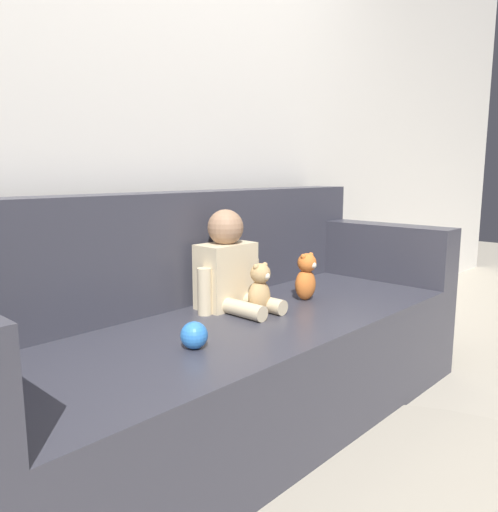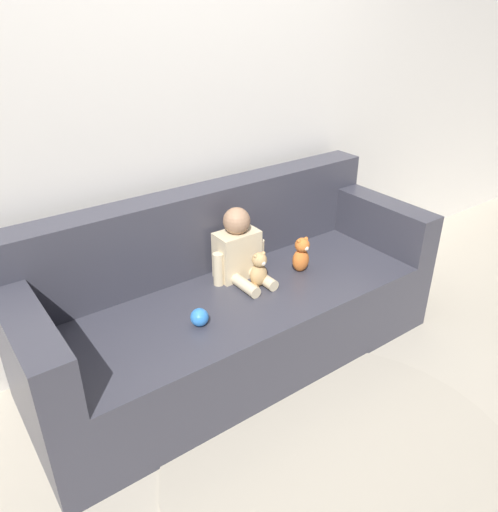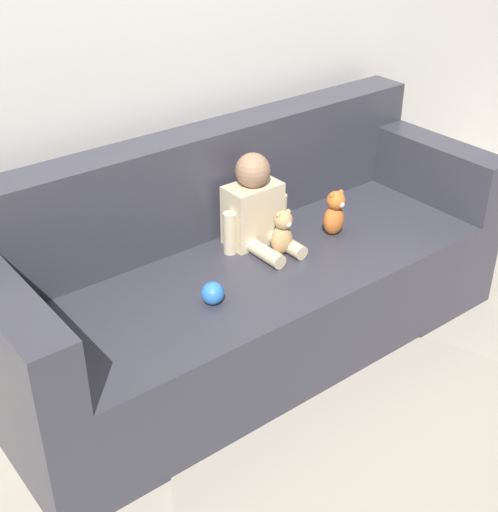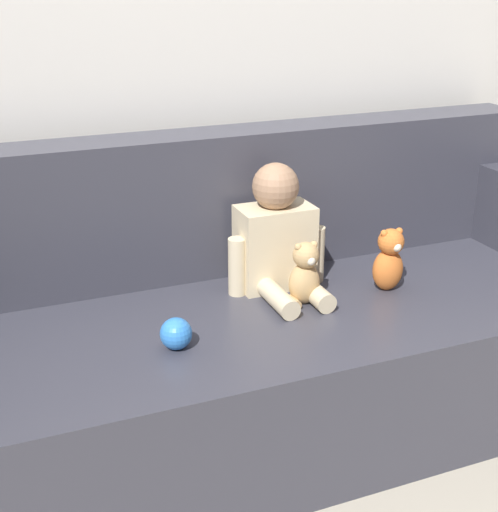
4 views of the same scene
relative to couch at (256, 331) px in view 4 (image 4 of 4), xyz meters
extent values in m
plane|color=#B7AD99|center=(0.00, -0.06, -0.32)|extent=(12.00, 12.00, 0.00)
cube|color=#383842|center=(0.00, -0.06, -0.10)|extent=(2.18, 0.82, 0.43)
cube|color=#383842|center=(0.00, 0.27, 0.34)|extent=(2.18, 0.18, 0.45)
cube|color=beige|center=(0.09, 0.07, 0.24)|extent=(0.23, 0.14, 0.26)
sphere|color=#A37A5B|center=(0.09, 0.07, 0.43)|extent=(0.14, 0.14, 0.14)
cylinder|color=beige|center=(0.03, -0.09, 0.14)|extent=(0.06, 0.18, 0.06)
cylinder|color=beige|center=(0.15, -0.09, 0.14)|extent=(0.06, 0.18, 0.06)
cylinder|color=beige|center=(-0.04, 0.05, 0.20)|extent=(0.05, 0.05, 0.18)
cylinder|color=beige|center=(0.22, 0.05, 0.20)|extent=(0.05, 0.05, 0.18)
ellipsoid|color=tan|center=(0.12, -0.09, 0.18)|extent=(0.09, 0.08, 0.13)
sphere|color=tan|center=(0.12, -0.09, 0.27)|extent=(0.08, 0.08, 0.08)
sphere|color=tan|center=(0.09, -0.09, 0.30)|extent=(0.02, 0.02, 0.02)
sphere|color=tan|center=(0.14, -0.09, 0.30)|extent=(0.02, 0.02, 0.02)
sphere|color=beige|center=(0.12, -0.12, 0.26)|extent=(0.03, 0.03, 0.03)
cylinder|color=tan|center=(0.07, -0.10, 0.13)|extent=(0.03, 0.05, 0.03)
cylinder|color=tan|center=(0.16, -0.10, 0.13)|extent=(0.03, 0.05, 0.03)
ellipsoid|color=orange|center=(0.40, -0.09, 0.18)|extent=(0.10, 0.08, 0.13)
sphere|color=orange|center=(0.40, -0.10, 0.27)|extent=(0.08, 0.08, 0.08)
sphere|color=orange|center=(0.37, -0.10, 0.30)|extent=(0.02, 0.02, 0.02)
sphere|color=orange|center=(0.42, -0.10, 0.30)|extent=(0.02, 0.02, 0.02)
sphere|color=beige|center=(0.40, -0.13, 0.27)|extent=(0.03, 0.03, 0.03)
sphere|color=#337FDB|center=(-0.31, -0.20, 0.15)|extent=(0.08, 0.08, 0.08)
camera|label=1|loc=(-1.26, -1.33, 0.65)|focal=35.00mm
camera|label=2|loc=(-1.23, -1.85, 1.46)|focal=35.00mm
camera|label=3|loc=(-1.53, -1.97, 1.57)|focal=50.00mm
camera|label=4|loc=(-0.75, -1.79, 1.03)|focal=50.00mm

